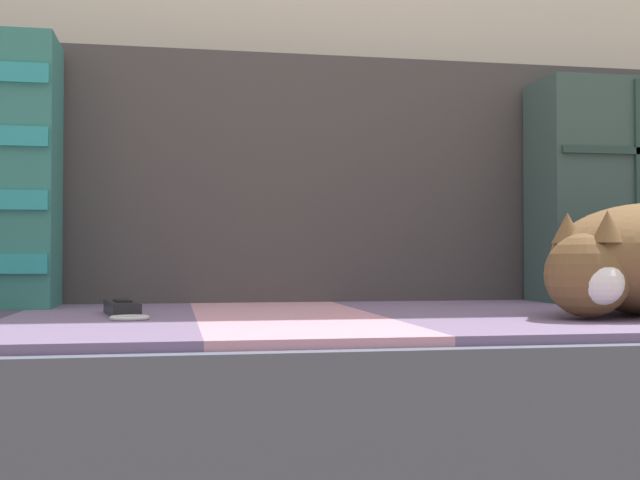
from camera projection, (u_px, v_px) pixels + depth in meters
name	position (u px, v px, depth m)	size (l,w,h in m)	color
couch	(366.00, 462.00, 1.14)	(2.06, 0.80, 0.42)	brown
sofa_backrest	(323.00, 182.00, 1.47)	(2.02, 0.14, 0.43)	#474242
game_remote_near	(122.00, 309.00, 1.07)	(0.07, 0.19, 0.02)	black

